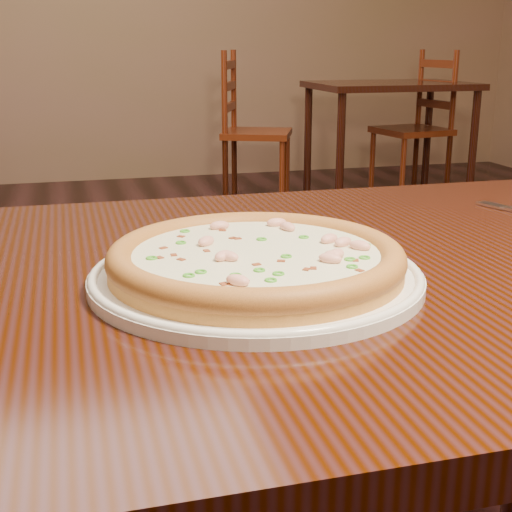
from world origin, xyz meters
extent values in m
cube|color=black|center=(0.24, -0.21, 0.73)|extent=(1.20, 0.80, 0.04)
cylinder|color=white|center=(0.12, -0.26, 0.76)|extent=(0.35, 0.35, 0.01)
torus|color=white|center=(0.12, -0.26, 0.76)|extent=(0.35, 0.35, 0.01)
cylinder|color=#D0853B|center=(0.12, -0.26, 0.77)|extent=(0.31, 0.31, 0.02)
torus|color=#BB7230|center=(0.12, -0.26, 0.78)|extent=(0.31, 0.31, 0.03)
cylinder|color=silver|center=(0.12, -0.26, 0.78)|extent=(0.26, 0.26, 0.00)
ellipsoid|color=#F2B29E|center=(0.07, -0.22, 0.79)|extent=(0.03, 0.03, 0.01)
ellipsoid|color=#F2B29E|center=(0.23, -0.28, 0.79)|extent=(0.03, 0.03, 0.01)
ellipsoid|color=#F2B29E|center=(0.08, -0.28, 0.79)|extent=(0.03, 0.03, 0.01)
ellipsoid|color=#F2B29E|center=(0.18, -0.31, 0.79)|extent=(0.03, 0.03, 0.01)
ellipsoid|color=#F2B29E|center=(0.07, -0.35, 0.79)|extent=(0.03, 0.03, 0.01)
ellipsoid|color=#F2B29E|center=(0.19, -0.30, 0.79)|extent=(0.03, 0.03, 0.01)
ellipsoid|color=#F2B29E|center=(0.20, -0.24, 0.79)|extent=(0.03, 0.02, 0.01)
ellipsoid|color=#F2B29E|center=(0.17, -0.16, 0.79)|extent=(0.02, 0.01, 0.01)
ellipsoid|color=#F2B29E|center=(0.10, -0.15, 0.79)|extent=(0.03, 0.02, 0.01)
ellipsoid|color=#F2B29E|center=(0.08, -0.28, 0.79)|extent=(0.03, 0.03, 0.01)
ellipsoid|color=#F2B29E|center=(0.21, -0.26, 0.79)|extent=(0.03, 0.02, 0.01)
ellipsoid|color=#F2B29E|center=(0.18, -0.31, 0.79)|extent=(0.03, 0.03, 0.01)
ellipsoid|color=#F2B29E|center=(0.18, -0.18, 0.79)|extent=(0.02, 0.03, 0.01)
cube|color=maroon|center=(0.10, -0.16, 0.78)|extent=(0.01, 0.01, 0.00)
cube|color=maroon|center=(0.05, -0.18, 0.78)|extent=(0.01, 0.01, 0.00)
cube|color=maroon|center=(0.02, -0.25, 0.78)|extent=(0.01, 0.01, 0.00)
cube|color=maroon|center=(0.13, -0.30, 0.78)|extent=(0.01, 0.01, 0.00)
cube|color=maroon|center=(0.03, -0.25, 0.78)|extent=(0.01, 0.01, 0.00)
cube|color=maroon|center=(0.03, -0.22, 0.78)|extent=(0.01, 0.01, 0.00)
cube|color=maroon|center=(0.11, -0.20, 0.78)|extent=(0.01, 0.01, 0.00)
cube|color=maroon|center=(0.23, -0.28, 0.78)|extent=(0.01, 0.01, 0.00)
cube|color=maroon|center=(0.07, -0.35, 0.78)|extent=(0.01, 0.01, 0.00)
cube|color=maroon|center=(0.16, -0.33, 0.78)|extent=(0.01, 0.01, 0.00)
cube|color=maroon|center=(0.08, -0.35, 0.78)|extent=(0.01, 0.01, 0.00)
cube|color=maroon|center=(0.11, -0.30, 0.78)|extent=(0.01, 0.01, 0.00)
cube|color=maroon|center=(0.15, -0.33, 0.78)|extent=(0.01, 0.01, 0.00)
cube|color=maroon|center=(0.20, -0.35, 0.78)|extent=(0.01, 0.01, 0.00)
cube|color=maroon|center=(0.11, -0.20, 0.78)|extent=(0.01, 0.01, 0.00)
cube|color=maroon|center=(0.18, -0.17, 0.78)|extent=(0.01, 0.01, 0.00)
cube|color=maroon|center=(0.21, -0.31, 0.78)|extent=(0.01, 0.01, 0.00)
cube|color=maroon|center=(0.04, -0.27, 0.78)|extent=(0.01, 0.01, 0.00)
cube|color=maroon|center=(0.06, -0.35, 0.78)|extent=(0.01, 0.01, 0.00)
cube|color=maroon|center=(0.07, -0.24, 0.78)|extent=(0.01, 0.01, 0.00)
torus|color=green|center=(0.04, -0.32, 0.79)|extent=(0.02, 0.02, 0.00)
torus|color=green|center=(0.20, -0.31, 0.79)|extent=(0.01, 0.01, 0.00)
torus|color=green|center=(0.06, -0.16, 0.79)|extent=(0.01, 0.01, 0.00)
torus|color=green|center=(0.01, -0.26, 0.79)|extent=(0.02, 0.02, 0.00)
torus|color=green|center=(0.08, -0.33, 0.79)|extent=(0.02, 0.02, 0.00)
torus|color=green|center=(0.14, -0.21, 0.79)|extent=(0.01, 0.01, 0.00)
torus|color=green|center=(0.14, -0.28, 0.79)|extent=(0.01, 0.01, 0.00)
torus|color=green|center=(0.05, -0.21, 0.79)|extent=(0.02, 0.02, 0.00)
torus|color=green|center=(0.18, -0.22, 0.79)|extent=(0.01, 0.01, 0.00)
torus|color=green|center=(0.10, -0.32, 0.79)|extent=(0.01, 0.01, 0.00)
torus|color=green|center=(0.22, -0.31, 0.79)|extent=(0.01, 0.01, 0.00)
torus|color=green|center=(0.19, -0.33, 0.79)|extent=(0.02, 0.02, 0.00)
torus|color=green|center=(0.12, -0.34, 0.79)|extent=(0.02, 0.02, 0.00)
torus|color=green|center=(0.05, -0.31, 0.79)|extent=(0.02, 0.02, 0.00)
torus|color=green|center=(0.11, -0.35, 0.79)|extent=(0.02, 0.02, 0.00)
torus|color=green|center=(0.24, -0.27, 0.79)|extent=(0.02, 0.02, 0.00)
cube|color=silver|center=(0.56, 0.00, 0.75)|extent=(0.02, 0.05, 0.00)
cube|color=silver|center=(0.56, 0.00, 0.75)|extent=(0.02, 0.05, 0.00)
cube|color=silver|center=(0.57, 0.00, 0.75)|extent=(0.02, 0.05, 0.00)
cube|color=silver|center=(0.57, 0.00, 0.75)|extent=(0.02, 0.05, 0.00)
cube|color=black|center=(1.99, 3.37, 0.73)|extent=(1.00, 0.70, 0.04)
cylinder|color=black|center=(1.54, 3.07, 0.35)|extent=(0.05, 0.05, 0.71)
cylinder|color=black|center=(2.44, 3.07, 0.35)|extent=(0.05, 0.05, 0.71)
cylinder|color=black|center=(1.54, 3.67, 0.35)|extent=(0.05, 0.05, 0.71)
cylinder|color=black|center=(2.44, 3.67, 0.35)|extent=(0.05, 0.05, 0.71)
cube|color=#602204|center=(1.14, 3.52, 0.43)|extent=(0.55, 0.55, 0.04)
cylinder|color=#602204|center=(1.24, 3.28, 0.21)|extent=(0.04, 0.04, 0.41)
cylinder|color=#602204|center=(1.37, 3.62, 0.21)|extent=(0.04, 0.04, 0.41)
cylinder|color=#602204|center=(0.90, 3.42, 0.21)|extent=(0.04, 0.04, 0.41)
cylinder|color=#602204|center=(1.04, 3.75, 0.21)|extent=(0.04, 0.04, 0.41)
cylinder|color=#602204|center=(0.90, 3.42, 0.47)|extent=(0.04, 0.04, 0.95)
cylinder|color=#602204|center=(1.04, 3.75, 0.47)|extent=(0.04, 0.04, 0.95)
cube|color=#602204|center=(0.97, 3.59, 0.60)|extent=(0.16, 0.34, 0.05)
cube|color=#602204|center=(0.97, 3.59, 0.73)|extent=(0.16, 0.34, 0.05)
cube|color=#602204|center=(0.97, 3.59, 0.86)|extent=(0.16, 0.34, 0.05)
cube|color=#602204|center=(2.17, 3.41, 0.43)|extent=(0.48, 0.48, 0.04)
cylinder|color=#602204|center=(1.97, 3.56, 0.21)|extent=(0.04, 0.04, 0.41)
cylinder|color=#602204|center=(2.02, 3.21, 0.21)|extent=(0.04, 0.04, 0.41)
cylinder|color=#602204|center=(2.32, 3.62, 0.21)|extent=(0.04, 0.04, 0.41)
cylinder|color=#602204|center=(2.38, 3.26, 0.21)|extent=(0.04, 0.04, 0.41)
cylinder|color=#602204|center=(2.32, 3.62, 0.47)|extent=(0.04, 0.04, 0.95)
cylinder|color=#602204|center=(2.38, 3.26, 0.47)|extent=(0.04, 0.04, 0.95)
cube|color=#602204|center=(2.35, 3.44, 0.60)|extent=(0.08, 0.36, 0.05)
cube|color=#602204|center=(2.35, 3.44, 0.73)|extent=(0.08, 0.36, 0.05)
cube|color=#602204|center=(2.35, 3.44, 0.86)|extent=(0.08, 0.36, 0.05)
camera|label=1|loc=(-0.07, -0.94, 0.99)|focal=50.00mm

